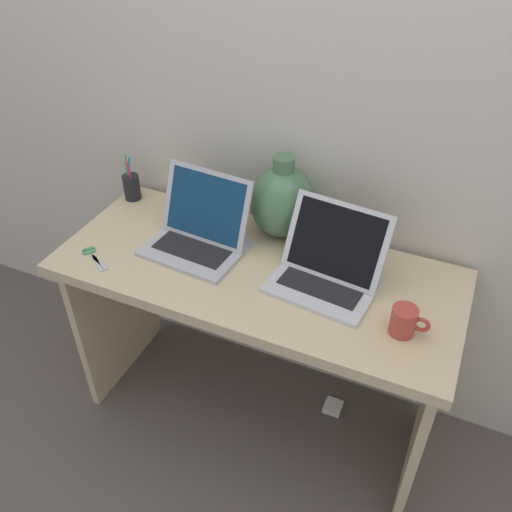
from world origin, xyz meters
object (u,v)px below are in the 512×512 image
(coffee_mug, at_px, (404,321))
(scissors, at_px, (92,255))
(laptop_right, at_px, (329,264))
(pen_cup, at_px, (132,186))
(green_vase, at_px, (283,201))
(power_brick, at_px, (333,407))
(laptop_left, at_px, (200,228))

(coffee_mug, bearing_deg, scissors, -176.09)
(laptop_right, relative_size, pen_cup, 1.90)
(coffee_mug, bearing_deg, green_vase, 147.54)
(laptop_right, bearing_deg, power_brick, 60.28)
(pen_cup, relative_size, power_brick, 2.58)
(green_vase, xyz_separation_m, power_brick, (0.29, -0.09, -0.87))
(laptop_right, distance_m, green_vase, 0.30)
(coffee_mug, bearing_deg, laptop_left, 169.29)
(laptop_left, distance_m, green_vase, 0.29)
(green_vase, bearing_deg, laptop_left, -141.58)
(coffee_mug, xyz_separation_m, scissors, (-1.02, -0.07, -0.04))
(green_vase, distance_m, power_brick, 0.92)
(laptop_left, bearing_deg, pen_cup, 157.95)
(power_brick, bearing_deg, green_vase, 163.28)
(green_vase, height_order, pen_cup, green_vase)
(green_vase, distance_m, pen_cup, 0.61)
(laptop_right, distance_m, scissors, 0.79)
(coffee_mug, relative_size, pen_cup, 0.61)
(laptop_left, xyz_separation_m, laptop_right, (0.46, -0.00, -0.00))
(laptop_left, height_order, laptop_right, laptop_left)
(power_brick, bearing_deg, laptop_left, -169.77)
(laptop_left, distance_m, pen_cup, 0.41)
(coffee_mug, distance_m, pen_cup, 1.14)
(laptop_left, relative_size, power_brick, 4.83)
(green_vase, xyz_separation_m, pen_cup, (-0.61, -0.02, -0.08))
(scissors, distance_m, power_brick, 1.14)
(coffee_mug, xyz_separation_m, pen_cup, (-1.10, 0.29, 0.01))
(laptop_left, bearing_deg, coffee_mug, -10.71)
(pen_cup, relative_size, scissors, 1.30)
(pen_cup, bearing_deg, laptop_right, -10.77)
(laptop_right, relative_size, green_vase, 1.16)
(laptop_right, xyz_separation_m, scissors, (-0.76, -0.20, -0.06))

